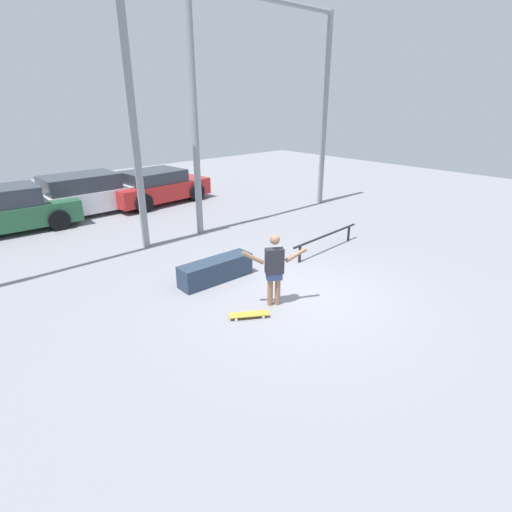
# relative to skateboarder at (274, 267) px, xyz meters

# --- Properties ---
(ground_plane) EXTENTS (36.00, 36.00, 0.00)m
(ground_plane) POSITION_rel_skateboarder_xyz_m (0.65, -0.05, -0.84)
(ground_plane) COLOR gray
(skateboarder) EXTENTS (1.15, 0.77, 1.51)m
(skateboarder) POSITION_rel_skateboarder_xyz_m (0.00, 0.00, 0.00)
(skateboarder) COLOR #8C664C
(skateboarder) RESTS_ON ground_plane
(skateboard) EXTENTS (0.77, 0.59, 0.08)m
(skateboard) POSITION_rel_skateboarder_xyz_m (-0.72, -0.05, -0.77)
(skateboard) COLOR gold
(skateboard) RESTS_ON ground_plane
(grind_box) EXTENTS (1.81, 0.53, 0.51)m
(grind_box) POSITION_rel_skateboarder_xyz_m (-0.18, 1.72, -0.58)
(grind_box) COLOR #28384C
(grind_box) RESTS_ON ground_plane
(grind_rail) EXTENTS (2.81, 0.23, 0.47)m
(grind_rail) POSITION_rel_skateboarder_xyz_m (3.25, 1.25, -0.46)
(grind_rail) COLOR black
(grind_rail) RESTS_ON ground_plane
(canopy_support_right) EXTENTS (6.05, 0.20, 6.76)m
(canopy_support_right) POSITION_rel_skateboarder_xyz_m (4.50, 4.89, 3.26)
(canopy_support_right) COLOR gray
(canopy_support_right) RESTS_ON ground_plane
(parked_car_green) EXTENTS (4.13, 2.05, 1.41)m
(parked_car_green) POSITION_rel_skateboarder_xyz_m (-2.84, 9.03, -0.16)
(parked_car_green) COLOR #28603D
(parked_car_green) RESTS_ON ground_plane
(parked_car_white) EXTENTS (4.52, 1.98, 1.43)m
(parked_car_white) POSITION_rel_skateboarder_xyz_m (-0.18, 9.52, -0.15)
(parked_car_white) COLOR white
(parked_car_white) RESTS_ON ground_plane
(parked_car_red) EXTENTS (4.19, 2.31, 1.30)m
(parked_car_red) POSITION_rel_skateboarder_xyz_m (2.52, 9.23, -0.19)
(parked_car_red) COLOR red
(parked_car_red) RESTS_ON ground_plane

